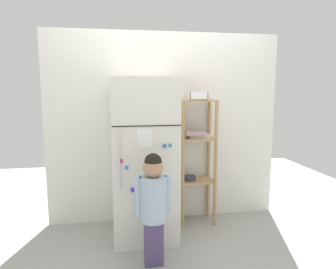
# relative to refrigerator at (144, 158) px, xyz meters

# --- Properties ---
(ground_plane) EXTENTS (6.00, 6.00, 0.00)m
(ground_plane) POSITION_rel_refrigerator_xyz_m (0.27, -0.02, -0.78)
(ground_plane) COLOR #999993
(kitchen_wall_back) EXTENTS (2.55, 0.03, 2.06)m
(kitchen_wall_back) POSITION_rel_refrigerator_xyz_m (0.27, 0.36, 0.25)
(kitchen_wall_back) COLOR silver
(kitchen_wall_back) RESTS_ON ground
(refrigerator) EXTENTS (0.61, 0.70, 1.56)m
(refrigerator) POSITION_rel_refrigerator_xyz_m (0.00, 0.00, 0.00)
(refrigerator) COLOR silver
(refrigerator) RESTS_ON ground
(child_standing) EXTENTS (0.31, 0.23, 0.95)m
(child_standing) POSITION_rel_refrigerator_xyz_m (0.03, -0.57, -0.21)
(child_standing) COLOR #4D4168
(child_standing) RESTS_ON ground
(pantry_shelf_unit) EXTENTS (0.39, 0.29, 1.34)m
(pantry_shelf_unit) POSITION_rel_refrigerator_xyz_m (0.58, 0.19, 0.01)
(pantry_shelf_unit) COLOR tan
(pantry_shelf_unit) RESTS_ON ground
(fruit_bin) EXTENTS (0.19, 0.19, 0.08)m
(fruit_bin) POSITION_rel_refrigerator_xyz_m (0.57, 0.18, 0.60)
(fruit_bin) COLOR white
(fruit_bin) RESTS_ON pantry_shelf_unit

